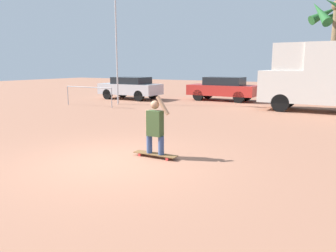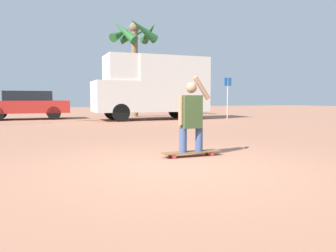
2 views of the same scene
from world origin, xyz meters
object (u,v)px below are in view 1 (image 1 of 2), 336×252
parked_car_silver (130,87)px  flagpole (118,34)px  skateboard (155,154)px  camper_van (329,75)px  person_skateboarder (155,125)px  parked_car_red (223,88)px

parked_car_silver → flagpole: 4.38m
skateboard → flagpole: 12.04m
camper_van → parked_car_silver: 11.94m
person_skateboarder → parked_car_silver: size_ratio=0.35×
skateboard → parked_car_red: parked_car_red is taller
parked_car_red → person_skateboarder: bearing=-76.7°
parked_car_silver → camper_van: bearing=-2.0°
camper_van → flagpole: flagpole is taller
parked_car_silver → flagpole: bearing=-66.4°
skateboard → person_skateboarder: size_ratio=0.80×
skateboard → person_skateboarder: person_skateboarder is taller
parked_car_red → parked_car_silver: size_ratio=1.05×
camper_van → flagpole: size_ratio=0.88×
camper_van → parked_car_red: (-6.20, 2.57, -0.97)m
flagpole → parked_car_red: bearing=47.6°
person_skateboarder → camper_van: size_ratio=0.24×
person_skateboarder → parked_car_red: bearing=103.3°
camper_van → parked_car_silver: size_ratio=1.45×
parked_car_red → flagpole: bearing=-132.4°
skateboard → parked_car_red: size_ratio=0.27×
parked_car_red → flagpole: flagpole is taller
parked_car_red → parked_car_silver: (-5.69, -2.15, -0.01)m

